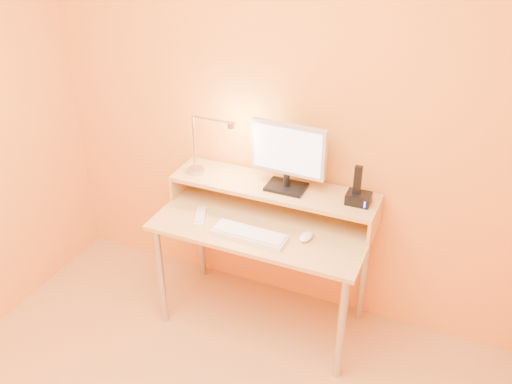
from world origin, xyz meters
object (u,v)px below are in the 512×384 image
at_px(lamp_base, 196,170).
at_px(monitor_panel, 288,149).
at_px(keyboard, 250,235).
at_px(phone_dock, 359,198).
at_px(remote_control, 200,216).
at_px(mouse, 306,236).

bearing_deg(lamp_base, monitor_panel, 4.09).
bearing_deg(keyboard, monitor_panel, 75.09).
bearing_deg(keyboard, phone_dock, 32.56).
relative_size(keyboard, remote_control, 2.20).
xyz_separation_m(keyboard, remote_control, (-0.33, 0.06, -0.00)).
distance_m(monitor_panel, mouse, 0.48).
xyz_separation_m(phone_dock, mouse, (-0.21, -0.21, -0.17)).
bearing_deg(monitor_panel, phone_dock, 1.19).
xyz_separation_m(monitor_panel, remote_control, (-0.42, -0.26, -0.39)).
bearing_deg(phone_dock, keyboard, -149.29).
bearing_deg(remote_control, mouse, -18.66).
bearing_deg(remote_control, phone_dock, -5.53).
bearing_deg(phone_dock, monitor_panel, 178.06).
distance_m(keyboard, remote_control, 0.34).
relative_size(monitor_panel, mouse, 4.00).
bearing_deg(mouse, remote_control, -167.20).
distance_m(phone_dock, remote_control, 0.89).
distance_m(monitor_panel, lamp_base, 0.60).
distance_m(keyboard, mouse, 0.30).
xyz_separation_m(monitor_panel, phone_dock, (0.41, -0.01, -0.21)).
height_order(monitor_panel, phone_dock, monitor_panel).
xyz_separation_m(phone_dock, remote_control, (-0.83, -0.25, -0.18)).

